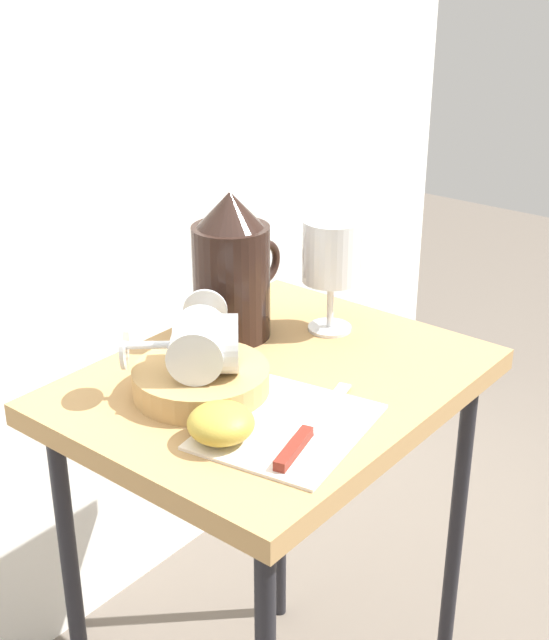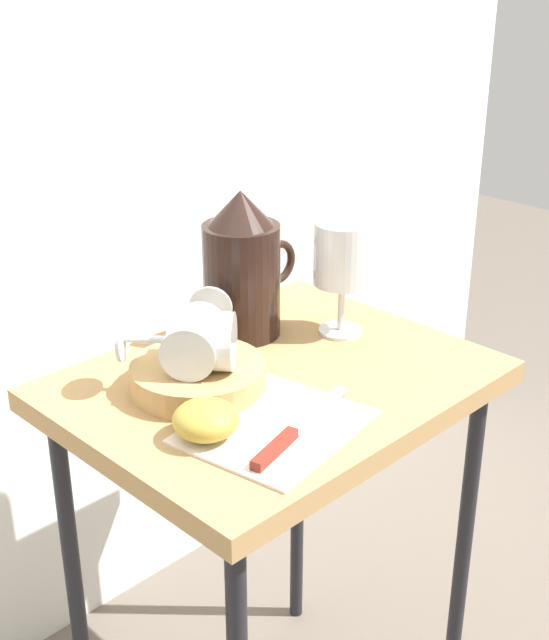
# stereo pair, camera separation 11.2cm
# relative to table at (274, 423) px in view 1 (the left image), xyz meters

# --- Properties ---
(curtain_drape) EXTENTS (2.40, 0.03, 2.03)m
(curtain_drape) POSITION_rel_table_xyz_m (0.00, 0.47, 0.42)
(curtain_drape) COLOR white
(curtain_drape) RESTS_ON ground_plane
(table) EXTENTS (0.54, 0.43, 0.67)m
(table) POSITION_rel_table_xyz_m (0.00, 0.00, 0.00)
(table) COLOR #AD8451
(table) RESTS_ON ground_plane
(linen_napkin) EXTENTS (0.23, 0.20, 0.00)m
(linen_napkin) POSITION_rel_table_xyz_m (-0.10, -0.10, 0.08)
(linen_napkin) COLOR silver
(linen_napkin) RESTS_ON table
(basket_tray) EXTENTS (0.17, 0.17, 0.03)m
(basket_tray) POSITION_rel_table_xyz_m (-0.10, 0.04, 0.09)
(basket_tray) COLOR tan
(basket_tray) RESTS_ON table
(pitcher) EXTENTS (0.16, 0.11, 0.21)m
(pitcher) POSITION_rel_table_xyz_m (0.06, 0.13, 0.16)
(pitcher) COLOR black
(pitcher) RESTS_ON table
(wine_glass_upright) EXTENTS (0.08, 0.08, 0.17)m
(wine_glass_upright) POSITION_rel_table_xyz_m (0.16, 0.03, 0.19)
(wine_glass_upright) COLOR silver
(wine_glass_upright) RESTS_ON table
(wine_glass_tipped_near) EXTENTS (0.14, 0.15, 0.07)m
(wine_glass_tipped_near) POSITION_rel_table_xyz_m (-0.10, 0.03, 0.15)
(wine_glass_tipped_near) COLOR silver
(wine_glass_tipped_near) RESTS_ON basket_tray
(wine_glass_tipped_far) EXTENTS (0.16, 0.15, 0.07)m
(wine_glass_tipped_far) POSITION_rel_table_xyz_m (-0.10, 0.04, 0.14)
(wine_glass_tipped_far) COLOR silver
(wine_glass_tipped_far) RESTS_ON basket_tray
(apple_half_left) EXTENTS (0.08, 0.08, 0.04)m
(apple_half_left) POSITION_rel_table_xyz_m (-0.17, -0.06, 0.10)
(apple_half_left) COLOR #B29938
(apple_half_left) RESTS_ON linen_napkin
(knife) EXTENTS (0.21, 0.07, 0.01)m
(knife) POSITION_rel_table_xyz_m (-0.11, -0.13, 0.08)
(knife) COLOR silver
(knife) RESTS_ON linen_napkin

